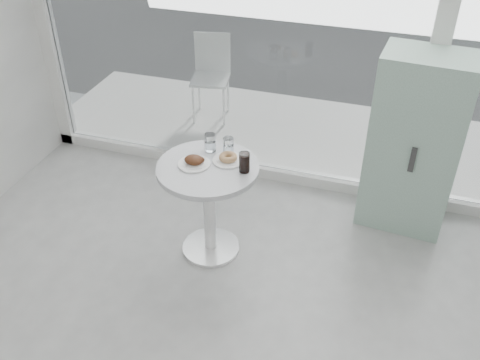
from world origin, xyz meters
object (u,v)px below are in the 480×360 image
(mint_cabinet, at_px, (414,144))
(plate_fritter, at_px, (195,161))
(cola_glass, at_px, (244,163))
(plate_donut, at_px, (228,159))
(water_tumbler_a, at_px, (210,143))
(patio_chair, at_px, (212,71))
(water_tumbler_b, at_px, (228,147))
(main_table, at_px, (209,192))

(mint_cabinet, relative_size, plate_fritter, 6.30)
(cola_glass, bearing_deg, plate_donut, 149.37)
(water_tumbler_a, bearing_deg, patio_chair, 110.14)
(patio_chair, relative_size, plate_donut, 3.94)
(mint_cabinet, xyz_separation_m, patio_chair, (-2.07, 1.18, -0.17))
(water_tumbler_a, distance_m, water_tumbler_b, 0.14)
(mint_cabinet, relative_size, water_tumbler_a, 10.72)
(main_table, xyz_separation_m, plate_fritter, (-0.09, -0.01, 0.25))
(patio_chair, xyz_separation_m, plate_fritter, (0.62, -2.02, 0.25))
(mint_cabinet, xyz_separation_m, plate_fritter, (-1.45, -0.84, 0.08))
(patio_chair, distance_m, water_tumbler_a, 1.95)
(mint_cabinet, xyz_separation_m, water_tumbler_a, (-1.41, -0.64, 0.11))
(patio_chair, bearing_deg, mint_cabinet, -40.23)
(mint_cabinet, relative_size, water_tumbler_b, 11.39)
(patio_chair, distance_m, cola_glass, 2.24)
(main_table, bearing_deg, plate_fritter, -173.95)
(cola_glass, bearing_deg, water_tumbler_a, 150.08)
(patio_chair, bearing_deg, plate_donut, -77.08)
(main_table, height_order, water_tumbler_b, water_tumbler_b)
(main_table, xyz_separation_m, plate_donut, (0.12, 0.11, 0.24))
(plate_donut, height_order, water_tumbler_a, water_tumbler_a)
(main_table, bearing_deg, patio_chair, 109.61)
(cola_glass, bearing_deg, plate_fritter, -175.42)
(water_tumbler_b, distance_m, cola_glass, 0.25)
(main_table, distance_m, plate_donut, 0.29)
(patio_chair, xyz_separation_m, water_tumbler_b, (0.80, -1.81, 0.28))
(mint_cabinet, bearing_deg, water_tumbler_b, -148.47)
(mint_cabinet, bearing_deg, water_tumbler_a, -150.70)
(plate_fritter, bearing_deg, patio_chair, 107.19)
(water_tumbler_b, bearing_deg, plate_donut, -72.64)
(plate_fritter, distance_m, water_tumbler_a, 0.22)
(mint_cabinet, height_order, water_tumbler_b, mint_cabinet)
(plate_donut, xyz_separation_m, water_tumbler_b, (-0.03, 0.10, 0.04))
(plate_fritter, relative_size, plate_donut, 1.03)
(main_table, height_order, patio_chair, patio_chair)
(plate_donut, height_order, cola_glass, cola_glass)
(patio_chair, relative_size, water_tumbler_a, 6.53)
(mint_cabinet, relative_size, plate_donut, 6.47)
(main_table, relative_size, plate_fritter, 3.39)
(water_tumbler_b, relative_size, cola_glass, 0.88)
(mint_cabinet, distance_m, water_tumbler_b, 1.42)
(mint_cabinet, bearing_deg, plate_fritter, -144.73)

